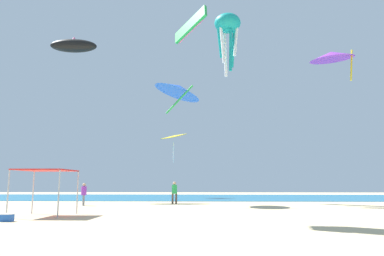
{
  "coord_description": "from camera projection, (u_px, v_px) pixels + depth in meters",
  "views": [
    {
      "loc": [
        1.11,
        -19.59,
        1.7
      ],
      "look_at": [
        -0.3,
        15.89,
        7.06
      ],
      "focal_mm": 34.62,
      "sensor_mm": 36.0,
      "label": 1
    }
  ],
  "objects": [
    {
      "name": "cooler_box",
      "position": [
        6.0,
        218.0,
        16.8
      ],
      "size": [
        0.57,
        0.37,
        0.35
      ],
      "color": "blue",
      "rests_on": "ground"
    },
    {
      "name": "person_near_tent",
      "position": [
        84.0,
        192.0,
        29.25
      ],
      "size": [
        0.42,
        0.45,
        1.75
      ],
      "rotation": [
        0.0,
        0.0,
        1.93
      ],
      "color": "slate",
      "rests_on": "ground"
    },
    {
      "name": "kite_inflatable_black",
      "position": [
        74.0,
        46.0,
        41.83
      ],
      "size": [
        5.33,
        2.28,
        2.04
      ],
      "rotation": [
        0.0,
        0.0,
        3.24
      ],
      "color": "black"
    },
    {
      "name": "kite_diamond_yellow",
      "position": [
        174.0,
        138.0,
        46.9
      ],
      "size": [
        3.4,
        3.4,
        3.66
      ],
      "rotation": [
        0.0,
        0.0,
        5.51
      ],
      "color": "yellow"
    },
    {
      "name": "kite_delta_purple",
      "position": [
        332.0,
        56.0,
        37.45
      ],
      "size": [
        6.16,
        6.17,
        3.75
      ],
      "rotation": [
        0.0,
        0.0,
        2.47
      ],
      "color": "purple"
    },
    {
      "name": "ocean_strip",
      "position": [
        198.0,
        197.0,
        46.85
      ],
      "size": [
        110.0,
        22.66,
        0.03
      ],
      "primitive_type": "cube",
      "color": "#1E6B93",
      "rests_on": "ground"
    },
    {
      "name": "ground",
      "position": [
        186.0,
        218.0,
        19.14
      ],
      "size": [
        110.0,
        110.0,
        0.1
      ],
      "primitive_type": "cube",
      "color": "#D1BA8C"
    },
    {
      "name": "kite_octopus_teal",
      "position": [
        228.0,
        26.0,
        34.97
      ],
      "size": [
        3.01,
        3.01,
        5.85
      ],
      "rotation": [
        0.0,
        0.0,
        2.9
      ],
      "color": "teal"
    },
    {
      "name": "kite_delta_blue",
      "position": [
        178.0,
        89.0,
        32.98
      ],
      "size": [
        4.74,
        4.72,
        3.64
      ],
      "rotation": [
        0.0,
        0.0,
        1.71
      ],
      "color": "blue"
    },
    {
      "name": "canopy_tent",
      "position": [
        46.0,
        172.0,
        20.15
      ],
      "size": [
        2.68,
        2.81,
        2.46
      ],
      "color": "#B2B2B7",
      "rests_on": "ground"
    },
    {
      "name": "person_leftmost",
      "position": [
        174.0,
        191.0,
        31.5
      ],
      "size": [
        0.46,
        0.45,
        1.88
      ],
      "rotation": [
        0.0,
        0.0,
        3.64
      ],
      "color": "brown",
      "rests_on": "ground"
    },
    {
      "name": "kite_parafoil_green",
      "position": [
        190.0,
        25.0,
        40.38
      ],
      "size": [
        3.66,
        4.26,
        3.23
      ],
      "rotation": [
        0.0,
        0.0,
        2.35
      ],
      "color": "green"
    }
  ]
}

